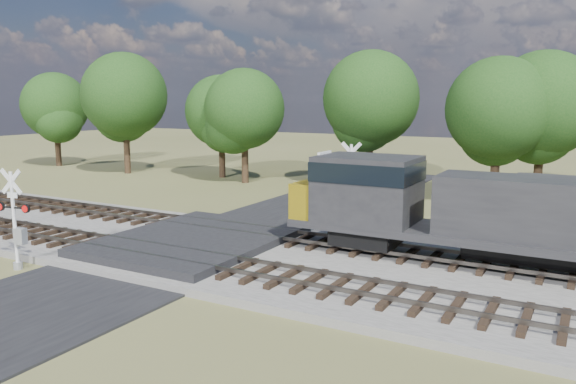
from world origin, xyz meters
The scene contains 10 objects.
ground centered at (0.00, 0.00, 0.00)m, with size 160.00×160.00×0.00m, color brown.
ballast_bed centered at (10.00, 0.50, 0.15)m, with size 140.00×10.00×0.30m, color gray.
road centered at (0.00, 0.00, 0.04)m, with size 7.00×60.00×0.08m, color black.
crossing_panel centered at (0.00, 0.50, 0.32)m, with size 7.00×9.00×0.62m, color #262628.
track_near centered at (3.12, -2.00, 0.41)m, with size 140.00×2.60×0.33m.
track_far centered at (3.12, 3.00, 0.41)m, with size 140.00×2.60×0.33m.
crossing_signal_near centered at (-4.21, -5.24, 1.67)m, with size 1.61×0.39×4.02m.
crossing_signal_far centered at (4.19, 8.04, 1.87)m, with size 1.81×0.39×4.49m.
equipment_shed centered at (13.71, 12.01, 1.37)m, with size 4.04×4.04×2.70m.
treeline centered at (8.13, 19.80, 6.38)m, with size 81.68×11.58×11.24m.
Camera 1 is at (15.46, -18.76, 6.66)m, focal length 35.00 mm.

